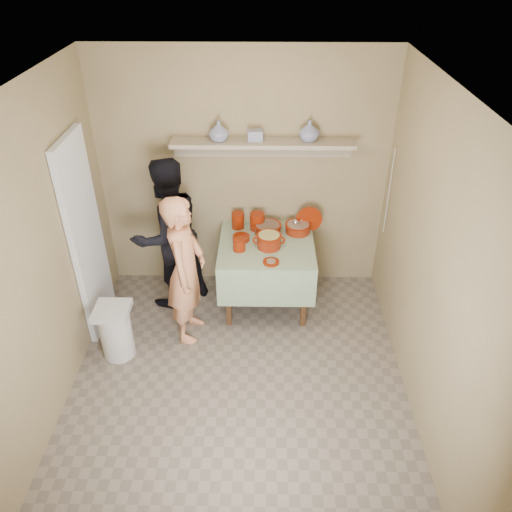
{
  "coord_description": "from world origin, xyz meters",
  "views": [
    {
      "loc": [
        0.21,
        -3.05,
        3.46
      ],
      "look_at": [
        0.15,
        0.75,
        0.95
      ],
      "focal_mm": 35.0,
      "sensor_mm": 36.0,
      "label": 1
    }
  ],
  "objects_px": {
    "trash_bin": "(116,331)",
    "person_helper": "(168,235)",
    "serving_table": "(266,253)",
    "cazuela_rice": "(269,240)",
    "person_cook": "(186,270)"
  },
  "relations": [
    {
      "from": "trash_bin",
      "to": "person_cook",
      "type": "bearing_deg",
      "value": 26.36
    },
    {
      "from": "serving_table",
      "to": "trash_bin",
      "type": "relative_size",
      "value": 1.74
    },
    {
      "from": "serving_table",
      "to": "cazuela_rice",
      "type": "distance_m",
      "value": 0.22
    },
    {
      "from": "person_cook",
      "to": "serving_table",
      "type": "xyz_separation_m",
      "value": [
        0.76,
        0.5,
        -0.12
      ]
    },
    {
      "from": "person_helper",
      "to": "serving_table",
      "type": "relative_size",
      "value": 1.7
    },
    {
      "from": "person_helper",
      "to": "cazuela_rice",
      "type": "height_order",
      "value": "person_helper"
    },
    {
      "from": "trash_bin",
      "to": "person_helper",
      "type": "bearing_deg",
      "value": 65.34
    },
    {
      "from": "cazuela_rice",
      "to": "person_helper",
      "type": "bearing_deg",
      "value": 173.43
    },
    {
      "from": "person_helper",
      "to": "cazuela_rice",
      "type": "xyz_separation_m",
      "value": [
        1.04,
        -0.12,
        0.02
      ]
    },
    {
      "from": "trash_bin",
      "to": "cazuela_rice",
      "type": "bearing_deg",
      "value": 27.62
    },
    {
      "from": "person_helper",
      "to": "person_cook",
      "type": "bearing_deg",
      "value": 73.72
    },
    {
      "from": "cazuela_rice",
      "to": "trash_bin",
      "type": "bearing_deg",
      "value": -152.38
    },
    {
      "from": "person_cook",
      "to": "cazuela_rice",
      "type": "xyz_separation_m",
      "value": [
        0.79,
        0.43,
        0.08
      ]
    },
    {
      "from": "person_helper",
      "to": "trash_bin",
      "type": "height_order",
      "value": "person_helper"
    },
    {
      "from": "person_cook",
      "to": "serving_table",
      "type": "distance_m",
      "value": 0.92
    }
  ]
}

